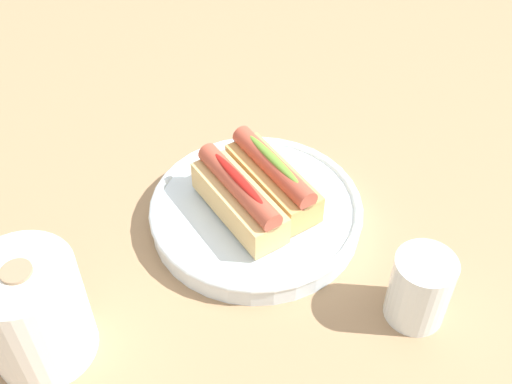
# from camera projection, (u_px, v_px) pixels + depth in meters

# --- Properties ---
(ground_plane) EXTENTS (2.40, 2.40, 0.00)m
(ground_plane) POSITION_uv_depth(u_px,v_px,m) (274.00, 226.00, 0.82)
(ground_plane) COLOR #9E7A56
(serving_bowl) EXTENTS (0.27, 0.27, 0.03)m
(serving_bowl) POSITION_uv_depth(u_px,v_px,m) (256.00, 212.00, 0.81)
(serving_bowl) COLOR silver
(serving_bowl) RESTS_ON ground_plane
(hotdog_front) EXTENTS (0.16, 0.10, 0.06)m
(hotdog_front) POSITION_uv_depth(u_px,v_px,m) (273.00, 178.00, 0.80)
(hotdog_front) COLOR tan
(hotdog_front) RESTS_ON serving_bowl
(hotdog_back) EXTENTS (0.16, 0.10, 0.06)m
(hotdog_back) POSITION_uv_depth(u_px,v_px,m) (239.00, 197.00, 0.77)
(hotdog_back) COLOR #DBB270
(hotdog_back) RESTS_ON serving_bowl
(water_glass) EXTENTS (0.07, 0.07, 0.09)m
(water_glass) POSITION_uv_depth(u_px,v_px,m) (419.00, 292.00, 0.70)
(water_glass) COLOR white
(water_glass) RESTS_ON ground_plane
(paper_towel_roll) EXTENTS (0.11, 0.11, 0.13)m
(paper_towel_roll) POSITION_uv_depth(u_px,v_px,m) (34.00, 312.00, 0.65)
(paper_towel_roll) COLOR white
(paper_towel_roll) RESTS_ON ground_plane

